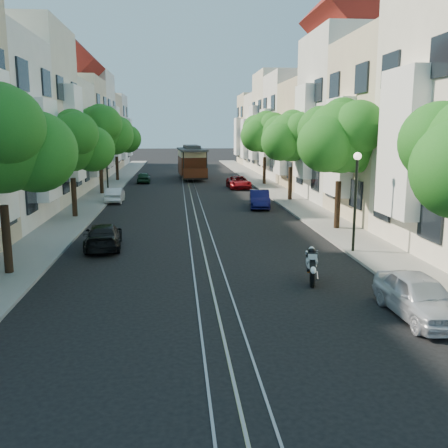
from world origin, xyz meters
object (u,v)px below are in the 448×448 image
object	(u,v)px
tree_w_b	(72,144)
parked_car_w_far	(144,177)
lamp_west	(107,162)
parked_car_w_near	(103,236)
tree_w_c	(100,131)
parked_car_e_mid	(260,199)
sportbike_rider	(312,263)
tree_w_d	(116,136)
tree_e_b	(342,139)
tree_w_a	(0,143)
cable_car	(192,161)
parked_car_w_mid	(115,195)
tree_e_d	(266,133)
parked_car_e_near	(419,296)
parked_car_e_far	(239,182)
lamp_east	(356,187)
tree_e_c	(292,138)

from	to	relation	value
tree_w_b	parked_car_w_far	distance (m)	20.52
lamp_west	parked_car_w_far	bearing A→B (deg)	80.96
parked_car_w_near	parked_car_w_far	distance (m)	27.97
tree_w_c	tree_w_b	bearing A→B (deg)	-90.00
parked_car_e_mid	parked_car_w_near	size ratio (longest dim) A/B	0.95
lamp_west	sportbike_rider	bearing A→B (deg)	-65.87
tree_w_b	lamp_west	world-z (taller)	tree_w_b
tree_w_d	sportbike_rider	size ratio (longest dim) A/B	3.66
tree_e_b	tree_w_a	world-z (taller)	same
tree_w_a	lamp_west	xyz separation A→B (m)	(0.84, 20.02, -1.89)
cable_car	parked_car_w_mid	xyz separation A→B (m)	(-6.10, -17.22, -1.39)
tree_e_b	tree_e_d	distance (m)	22.00
sportbike_rider	parked_car_e_near	size ratio (longest dim) A/B	0.49
parked_car_w_near	tree_e_d	bearing A→B (deg)	-119.75
tree_w_a	parked_car_e_mid	xyz separation A→B (m)	(11.54, 14.86, -4.13)
parked_car_e_near	parked_car_w_mid	xyz separation A→B (m)	(-11.16, 23.81, -0.08)
tree_w_a	parked_car_e_far	size ratio (longest dim) A/B	1.66
tree_e_d	tree_w_d	bearing A→B (deg)	160.85
parked_car_e_near	parked_car_e_far	distance (m)	31.58
tree_w_a	sportbike_rider	distance (m)	11.48
parked_car_e_mid	parked_car_e_far	distance (m)	11.40
sportbike_rider	parked_car_e_far	size ratio (longest dim) A/B	0.44
tree_e_d	tree_w_a	xyz separation A→B (m)	(-14.40, -29.00, -0.13)
tree_w_c	lamp_east	size ratio (longest dim) A/B	1.71
tree_w_b	parked_car_w_mid	size ratio (longest dim) A/B	1.92
lamp_west	parked_car_e_near	xyz separation A→B (m)	(11.86, -25.33, -2.23)
lamp_west	tree_w_d	bearing A→B (deg)	93.44
tree_e_d	cable_car	world-z (taller)	tree_e_d
sportbike_rider	tree_w_d	bearing A→B (deg)	117.90
tree_e_b	tree_e_c	size ratio (longest dim) A/B	1.03
tree_w_c	parked_car_e_near	xyz separation A→B (m)	(12.70, -28.30, -4.45)
tree_w_a	parked_car_e_mid	world-z (taller)	tree_w_a
sportbike_rider	parked_car_w_near	bearing A→B (deg)	155.13
parked_car_e_near	parked_car_e_far	size ratio (longest dim) A/B	0.90
lamp_east	parked_car_e_near	distance (m)	7.69
tree_e_b	parked_car_e_mid	world-z (taller)	tree_e_b
lamp_east	tree_w_d	bearing A→B (deg)	112.80
tree_e_b	lamp_east	world-z (taller)	tree_e_b
sportbike_rider	parked_car_w_mid	size ratio (longest dim) A/B	0.55
lamp_east	parked_car_w_far	bearing A→B (deg)	109.66
tree_w_d	parked_car_e_far	distance (m)	14.47
parked_car_e_mid	parked_car_e_near	bearing A→B (deg)	-79.91
parked_car_e_far	parked_car_e_near	bearing A→B (deg)	-90.03
tree_w_b	parked_car_e_far	bearing A→B (deg)	51.02
tree_w_b	tree_w_c	bearing A→B (deg)	90.00
tree_e_b	tree_w_a	size ratio (longest dim) A/B	1.00
tree_e_b	cable_car	bearing A→B (deg)	103.24
tree_w_c	parked_car_w_near	bearing A→B (deg)	-81.79
tree_e_d	tree_w_c	world-z (taller)	tree_w_c
tree_w_b	tree_w_d	xyz separation A→B (m)	(0.00, 22.00, 0.20)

